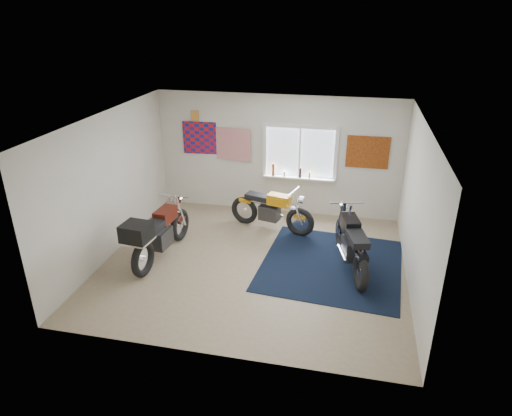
% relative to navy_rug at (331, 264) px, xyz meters
% --- Properties ---
extents(ground, '(5.50, 5.50, 0.00)m').
position_rel_navy_rug_xyz_m(ground, '(-1.42, -0.27, -0.01)').
color(ground, '#9E896B').
rests_on(ground, ground).
extents(room_shell, '(5.50, 5.50, 5.50)m').
position_rel_navy_rug_xyz_m(room_shell, '(-1.42, -0.27, 1.63)').
color(room_shell, white).
rests_on(room_shell, ground).
extents(navy_rug, '(2.70, 2.79, 0.01)m').
position_rel_navy_rug_xyz_m(navy_rug, '(0.00, 0.00, 0.00)').
color(navy_rug, black).
rests_on(navy_rug, ground).
extents(window_assembly, '(1.66, 0.17, 1.26)m').
position_rel_navy_rug_xyz_m(window_assembly, '(-0.92, 2.20, 1.36)').
color(window_assembly, white).
rests_on(window_assembly, room_shell).
extents(oil_bottles, '(0.88, 0.07, 0.28)m').
position_rel_navy_rug_xyz_m(oil_bottles, '(-1.19, 2.13, 1.01)').
color(oil_bottles, brown).
rests_on(oil_bottles, window_assembly).
extents(flag_display, '(1.60, 0.10, 1.17)m').
position_rel_navy_rug_xyz_m(flag_display, '(-3.32, 2.21, 2.14)').
color(flag_display, red).
rests_on(flag_display, room_shell).
extents(triumph_poster, '(0.90, 0.03, 0.70)m').
position_rel_navy_rug_xyz_m(triumph_poster, '(0.53, 2.21, 1.54)').
color(triumph_poster, '#A54C14').
rests_on(triumph_poster, room_shell).
extents(yellow_triumph, '(1.90, 0.71, 0.98)m').
position_rel_navy_rug_xyz_m(yellow_triumph, '(-1.37, 1.24, 0.42)').
color(yellow_triumph, black).
rests_on(yellow_triumph, ground).
extents(black_chrome_bike, '(0.79, 2.06, 1.08)m').
position_rel_navy_rug_xyz_m(black_chrome_bike, '(0.33, -0.01, 0.47)').
color(black_chrome_bike, black).
rests_on(black_chrome_bike, navy_rug).
extents(maroon_tourer, '(0.70, 2.11, 1.07)m').
position_rel_navy_rug_xyz_m(maroon_tourer, '(-3.19, -0.52, 0.55)').
color(maroon_tourer, black).
rests_on(maroon_tourer, ground).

